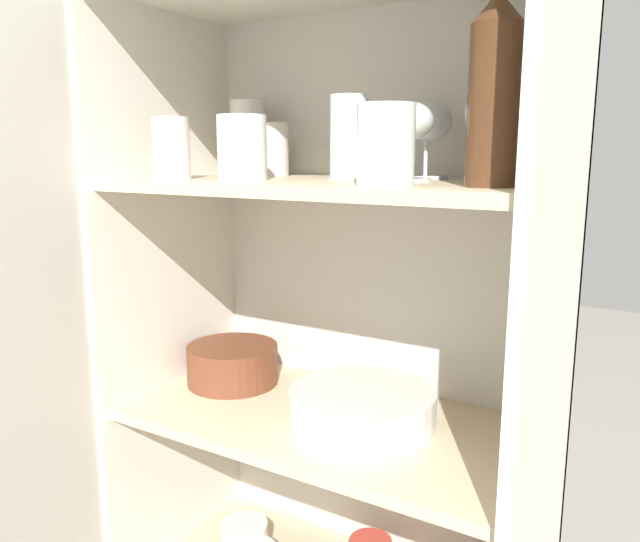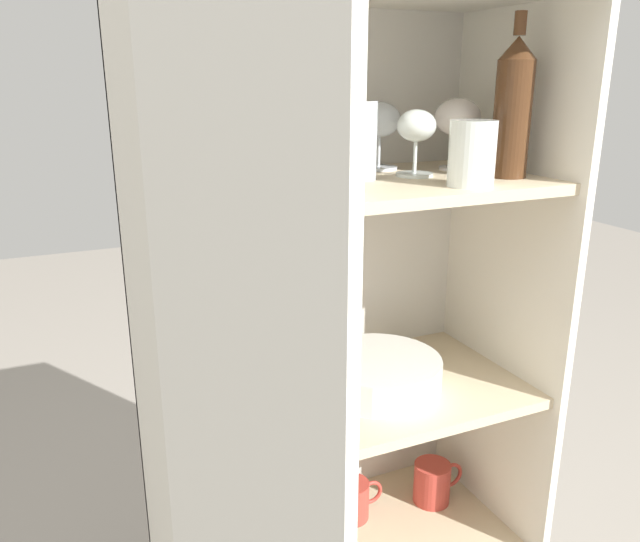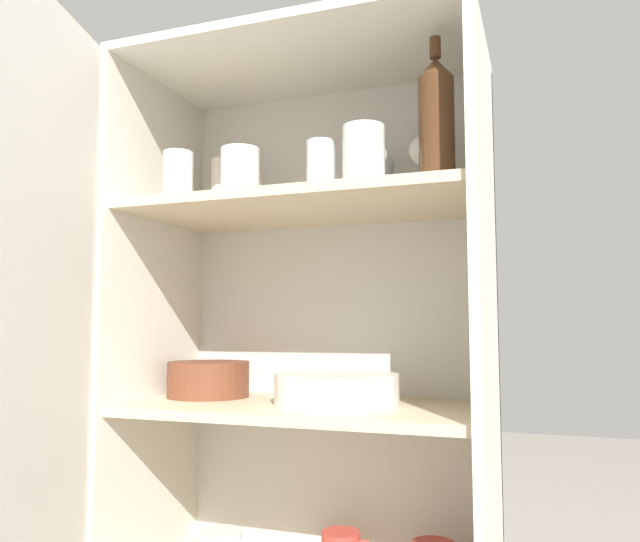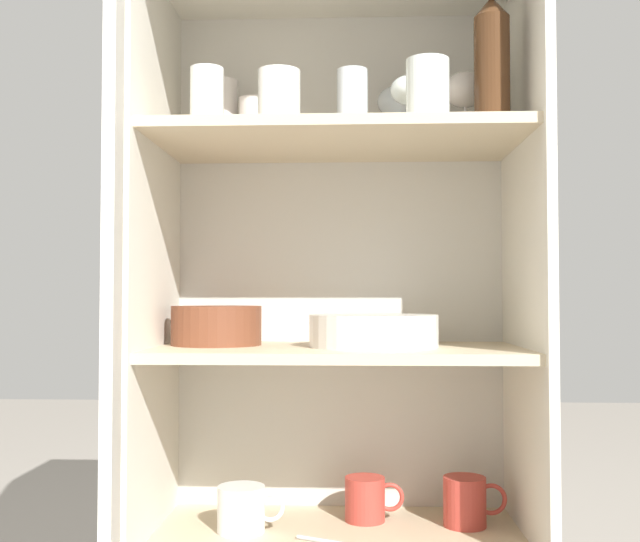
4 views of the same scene
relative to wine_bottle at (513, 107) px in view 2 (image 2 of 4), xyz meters
The scene contains 19 objects.
cupboard_back_panel 0.63m from the wine_bottle, 137.90° to the left, with size 0.75×0.02×1.36m, color silver.
cupboard_side_left 0.83m from the wine_bottle, behind, with size 0.02×0.40×1.36m, color silver.
cupboard_side_right 0.51m from the wine_bottle, 43.20° to the left, with size 0.02×0.40×1.36m, color silver.
shelf_board_middle 0.63m from the wine_bottle, 166.37° to the left, with size 0.71×0.37×0.02m, color beige.
shelf_board_upper 0.33m from the wine_bottle, 166.37° to the left, with size 0.71×0.37×0.02m, color beige.
tumbler_glass_0 0.57m from the wine_bottle, 161.40° to the left, with size 0.07×0.07×0.15m.
tumbler_glass_1 0.15m from the wine_bottle, 156.05° to the right, with size 0.08×0.08×0.11m.
tumbler_glass_2 0.41m from the wine_bottle, behind, with size 0.08×0.08×0.10m.
tumbler_glass_3 0.28m from the wine_bottle, 161.22° to the left, with size 0.06×0.06×0.14m.
tumbler_glass_4 0.54m from the wine_bottle, behind, with size 0.06×0.06×0.10m.
tumbler_glass_5 0.50m from the wine_bottle, 161.35° to the left, with size 0.07×0.07×0.10m.
wine_glass_0 0.13m from the wine_bottle, 104.95° to the left, with size 0.09×0.09×0.14m.
wine_glass_1 0.18m from the wine_bottle, 152.21° to the left, with size 0.07×0.07×0.12m.
wine_glass_2 0.25m from the wine_bottle, 131.64° to the left, with size 0.08×0.08×0.13m.
wine_bottle is the anchor object (origin of this frame).
plate_stack_white 0.56m from the wine_bottle, 162.43° to the left, with size 0.25×0.25×0.06m.
mixing_bowl_large 0.74m from the wine_bottle, 168.39° to the left, with size 0.18×0.18×0.08m.
coffee_mug_extra_1 0.86m from the wine_bottle, 106.98° to the left, with size 0.13×0.09×0.10m.
coffee_mug_extra_2 0.90m from the wine_bottle, 148.22° to the left, with size 0.12×0.08×0.09m.
Camera 2 is at (-0.49, -0.80, 1.23)m, focal length 35.00 mm.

